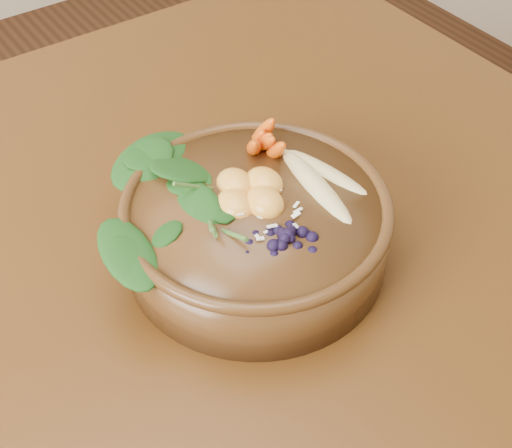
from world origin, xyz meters
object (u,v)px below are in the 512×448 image
object	(u,v)px
mandarin_cluster	(250,183)
blueberry_pile	(288,226)
kale_heap	(192,170)
banana_halves	(322,168)
stoneware_bowl	(256,231)
carrot_cluster	(264,121)

from	to	relation	value
mandarin_cluster	blueberry_pile	xyz separation A→B (m)	(-0.01, -0.07, 0.00)
kale_heap	banana_halves	xyz separation A→B (m)	(0.12, -0.07, -0.01)
stoneware_bowl	mandarin_cluster	world-z (taller)	mandarin_cluster
mandarin_cluster	blueberry_pile	distance (m)	0.08
kale_heap	banana_halves	world-z (taller)	kale_heap
carrot_cluster	blueberry_pile	size ratio (longest dim) A/B	0.60
kale_heap	carrot_cluster	size ratio (longest dim) A/B	2.38
banana_halves	blueberry_pile	distance (m)	0.10
banana_halves	mandarin_cluster	xyz separation A→B (m)	(-0.08, 0.02, 0.00)
carrot_cluster	mandarin_cluster	world-z (taller)	carrot_cluster
stoneware_bowl	mandarin_cluster	size ratio (longest dim) A/B	3.15
carrot_cluster	banana_halves	distance (m)	0.08
banana_halves	mandarin_cluster	bearing A→B (deg)	170.25
kale_heap	stoneware_bowl	bearing A→B (deg)	-59.75
mandarin_cluster	stoneware_bowl	bearing A→B (deg)	-102.96
mandarin_cluster	blueberry_pile	world-z (taller)	blueberry_pile
banana_halves	carrot_cluster	bearing A→B (deg)	113.06
banana_halves	blueberry_pile	xyz separation A→B (m)	(-0.08, -0.05, 0.01)
stoneware_bowl	mandarin_cluster	xyz separation A→B (m)	(0.00, 0.02, 0.05)
kale_heap	mandarin_cluster	distance (m)	0.06
carrot_cluster	kale_heap	bearing A→B (deg)	-169.49
blueberry_pile	stoneware_bowl	bearing A→B (deg)	86.25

